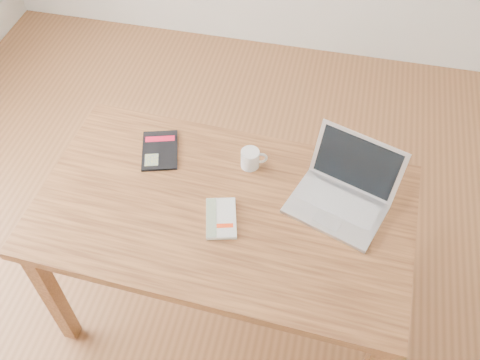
% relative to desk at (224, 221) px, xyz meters
% --- Properties ---
extents(room, '(4.04, 4.04, 2.70)m').
position_rel_desk_xyz_m(room, '(-0.17, 0.06, 0.69)').
color(room, brown).
rests_on(room, ground).
extents(desk, '(1.44, 0.86, 0.75)m').
position_rel_desk_xyz_m(desk, '(0.00, 0.00, 0.00)').
color(desk, brown).
rests_on(desk, ground).
extents(white_guidebook, '(0.15, 0.20, 0.02)m').
position_rel_desk_xyz_m(white_guidebook, '(0.01, -0.06, 0.10)').
color(white_guidebook, beige).
rests_on(white_guidebook, desk).
extents(black_guidebook, '(0.20, 0.24, 0.01)m').
position_rel_desk_xyz_m(black_guidebook, '(-0.32, 0.22, 0.10)').
color(black_guidebook, black).
rests_on(black_guidebook, desk).
extents(laptop, '(0.42, 0.40, 0.23)m').
position_rel_desk_xyz_m(laptop, '(0.43, 0.13, 0.14)').
color(laptop, silver).
rests_on(laptop, desk).
extents(coffee_mug, '(0.11, 0.07, 0.08)m').
position_rel_desk_xyz_m(coffee_mug, '(0.06, 0.22, 0.13)').
color(coffee_mug, white).
rests_on(coffee_mug, desk).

